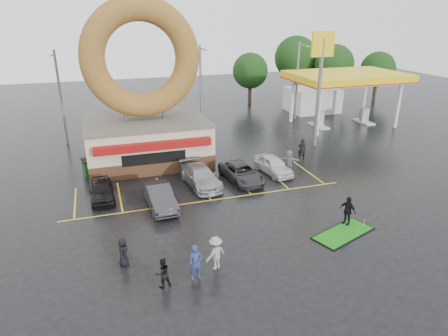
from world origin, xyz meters
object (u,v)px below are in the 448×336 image
object	(u,v)px
person_blue	(196,263)
putting_green	(343,233)
streetlight_mid	(201,86)
car_grey	(241,173)
car_dgrey	(160,197)
car_silver	(200,176)
car_white	(273,165)
streetlight_right	(297,79)
person_cameraman	(347,211)
gas_station	(331,88)
shell_sign	(321,68)
car_black	(102,190)
donut_shop	(145,110)
dumpster	(95,167)
streetlight_left	(61,96)

from	to	relation	value
person_blue	putting_green	distance (m)	9.46
streetlight_mid	car_grey	xyz separation A→B (m)	(-0.81, -14.92, -4.12)
streetlight_mid	car_dgrey	world-z (taller)	streetlight_mid
car_silver	car_white	world-z (taller)	car_silver
streetlight_right	putting_green	world-z (taller)	streetlight_right
person_cameraman	car_white	bearing A→B (deg)	161.38
gas_station	car_grey	world-z (taller)	gas_station
shell_sign	car_white	distance (m)	10.95
car_black	car_grey	size ratio (longest dim) A/B	0.84
gas_station	streetlight_mid	distance (m)	16.04
streetlight_mid	person_cameraman	size ratio (longest dim) A/B	4.84
gas_station	streetlight_right	size ratio (longest dim) A/B	1.52
car_dgrey	putting_green	xyz separation A→B (m)	(9.71, -6.79, -0.71)
car_black	shell_sign	bearing A→B (deg)	15.53
donut_shop	car_white	xyz separation A→B (m)	(9.16, -6.32, -3.76)
donut_shop	car_grey	size ratio (longest dim) A/B	2.83
car_dgrey	dumpster	size ratio (longest dim) A/B	2.50
car_black	car_dgrey	world-z (taller)	car_dgrey
person_cameraman	car_black	bearing A→B (deg)	-144.24
streetlight_mid	car_silver	xyz separation A→B (m)	(-4.04, -14.79, -4.06)
donut_shop	car_grey	distance (m)	10.07
car_grey	car_white	distance (m)	3.04
donut_shop	putting_green	xyz separation A→B (m)	(9.18, -16.26, -4.43)
donut_shop	car_white	world-z (taller)	donut_shop
streetlight_mid	car_black	size ratio (longest dim) A/B	2.25
person_cameraman	putting_green	bearing A→B (deg)	-64.39
gas_station	streetlight_mid	size ratio (longest dim) A/B	1.52
streetlight_right	car_silver	bearing A→B (deg)	-135.44
car_white	dumpster	size ratio (longest dim) A/B	2.29
shell_sign	dumpster	distance (m)	21.61
shell_sign	streetlight_left	xyz separation A→B (m)	(-23.00, 7.92, -2.60)
shell_sign	car_white	xyz separation A→B (m)	(-6.84, -5.35, -6.67)
person_cameraman	car_grey	bearing A→B (deg)	-179.43
gas_station	person_cameraman	xyz separation A→B (m)	(-13.03, -23.31, -2.77)
streetlight_mid	streetlight_right	xyz separation A→B (m)	(12.00, 1.00, 0.00)
streetlight_mid	person_blue	distance (m)	26.92
donut_shop	car_grey	bearing A→B (deg)	-48.41
car_grey	putting_green	size ratio (longest dim) A/B	1.10
streetlight_left	streetlight_right	size ratio (longest dim) A/B	1.00
car_black	streetlight_right	bearing A→B (deg)	33.41
car_grey	putting_green	bearing A→B (deg)	-78.49
gas_station	person_blue	bearing A→B (deg)	-131.98
car_silver	dumpster	world-z (taller)	car_silver
donut_shop	gas_station	xyz separation A→B (m)	(23.00, 7.97, -0.77)
car_dgrey	car_black	bearing A→B (deg)	142.00
person_cameraman	dumpster	size ratio (longest dim) A/B	1.03
gas_station	car_silver	xyz separation A→B (m)	(-20.04, -14.82, -2.97)
donut_shop	car_dgrey	world-z (taller)	donut_shop
gas_station	donut_shop	bearing A→B (deg)	-160.89
gas_station	streetlight_mid	world-z (taller)	streetlight_mid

